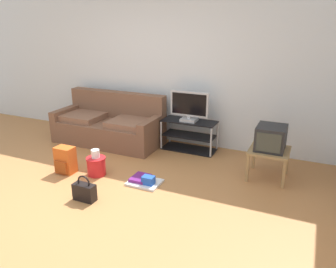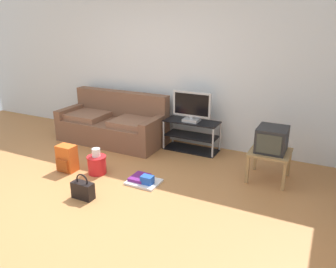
# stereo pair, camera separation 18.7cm
# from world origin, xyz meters

# --- Properties ---
(ground_plane) EXTENTS (9.00, 9.80, 0.02)m
(ground_plane) POSITION_xyz_m (0.00, 0.00, -0.01)
(ground_plane) COLOR #B27542
(wall_back) EXTENTS (9.00, 0.10, 2.70)m
(wall_back) POSITION_xyz_m (0.00, 2.45, 1.35)
(wall_back) COLOR silver
(wall_back) RESTS_ON ground_plane
(couch) EXTENTS (1.92, 0.86, 0.87)m
(couch) POSITION_xyz_m (-0.78, 1.88, 0.31)
(couch) COLOR brown
(couch) RESTS_ON ground_plane
(tv_stand) EXTENTS (0.91, 0.39, 0.52)m
(tv_stand) POSITION_xyz_m (0.67, 2.09, 0.26)
(tv_stand) COLOR black
(tv_stand) RESTS_ON ground_plane
(flat_tv) EXTENTS (0.65, 0.22, 0.50)m
(flat_tv) POSITION_xyz_m (0.67, 2.07, 0.76)
(flat_tv) COLOR #B2B2B7
(flat_tv) RESTS_ON tv_stand
(side_table) EXTENTS (0.53, 0.53, 0.42)m
(side_table) POSITION_xyz_m (2.05, 1.55, 0.36)
(side_table) COLOR #9E7A4C
(side_table) RESTS_ON ground_plane
(crt_tv) EXTENTS (0.39, 0.43, 0.33)m
(crt_tv) POSITION_xyz_m (2.05, 1.57, 0.59)
(crt_tv) COLOR #232326
(crt_tv) RESTS_ON side_table
(backpack) EXTENTS (0.27, 0.26, 0.39)m
(backpack) POSITION_xyz_m (-0.64, 0.52, 0.19)
(backpack) COLOR #CC561E
(backpack) RESTS_ON ground_plane
(handbag) EXTENTS (0.28, 0.13, 0.33)m
(handbag) POSITION_xyz_m (0.10, -0.01, 0.12)
(handbag) COLOR black
(handbag) RESTS_ON ground_plane
(cleaning_bucket) EXTENTS (0.28, 0.28, 0.38)m
(cleaning_bucket) POSITION_xyz_m (-0.19, 0.64, 0.16)
(cleaning_bucket) COLOR red
(cleaning_bucket) RESTS_ON ground_plane
(floor_tray) EXTENTS (0.44, 0.34, 0.14)m
(floor_tray) POSITION_xyz_m (0.56, 0.68, 0.04)
(floor_tray) COLOR silver
(floor_tray) RESTS_ON ground_plane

